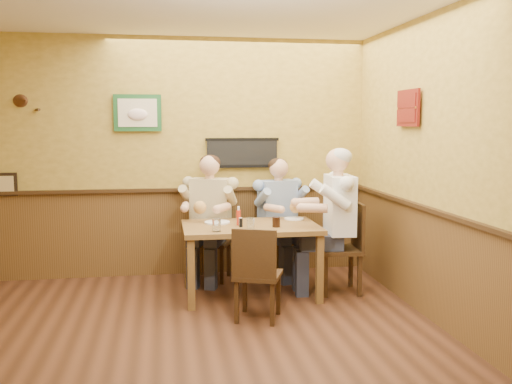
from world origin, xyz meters
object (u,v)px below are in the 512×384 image
Objects in this scene: chair_back_left at (211,241)px; salt_shaker at (240,222)px; chair_near_side at (258,273)px; water_glass_mid at (251,224)px; diner_blue_polo at (277,223)px; hot_sauce_bottle at (239,217)px; cola_tumbler at (276,222)px; chair_back_right at (277,239)px; diner_tan_shirt at (211,224)px; chair_right_end at (339,248)px; water_glass_left at (216,225)px; pepper_shaker at (241,223)px; diner_white_elder at (339,228)px; dining_table at (250,234)px.

salt_shaker is at bearing -50.94° from chair_back_left.
chair_back_left is 1.04× the size of chair_near_side.
water_glass_mid is (0.32, -0.92, 0.35)m from chair_back_left.
diner_blue_polo is 7.12× the size of hot_sauce_bottle.
hot_sauce_bottle is (-0.36, 0.17, 0.04)m from cola_tumbler.
water_glass_mid is (-0.47, -0.97, 0.18)m from diner_blue_polo.
chair_back_right is 0.82m from diner_tan_shirt.
chair_right_end is 5.50× the size of hot_sauce_bottle.
chair_right_end is at bearing 10.92° from water_glass_left.
chair_right_end is at bearing -2.94° from hot_sauce_bottle.
diner_tan_shirt reaches higher than chair_right_end.
chair_back_left is 1.49m from chair_right_end.
salt_shaker is at bearing -142.51° from chair_back_right.
cola_tumbler is (0.28, 0.58, 0.37)m from chair_near_side.
hot_sauce_bottle is at bearing -144.79° from diner_blue_polo.
diner_white_elder is at bearing 3.35° from pepper_shaker.
chair_right_end is 0.21m from diner_white_elder.
pepper_shaker is (-0.55, -0.83, 0.36)m from chair_back_right.
chair_back_right is 1.54m from chair_near_side.
diner_tan_shirt reaches higher than chair_back_left.
diner_blue_polo reaches higher than chair_near_side.
dining_table is 0.84m from diner_blue_polo.
hot_sauce_bottle is (-1.07, 0.06, 0.35)m from chair_right_end.
chair_right_end is 9.23× the size of cola_tumbler.
water_glass_left reaches higher than pepper_shaker.
diner_blue_polo reaches higher than pepper_shaker.
chair_back_right is at bearing 23.18° from chair_back_left.
diner_white_elder is 0.73m from cola_tumbler.
diner_blue_polo is (0.79, 0.05, 0.17)m from chair_back_left.
cola_tumbler is 1.20× the size of pepper_shaker.
diner_blue_polo reaches higher than chair_right_end.
chair_right_end reaches higher than chair_back_right.
diner_blue_polo is 0.93m from hot_sauce_bottle.
dining_table is 0.77m from chair_near_side.
diner_white_elder reaches higher than pepper_shaker.
water_glass_mid is (-0.04, -0.25, 0.15)m from dining_table.
salt_shaker is at bearing -50.94° from diner_tan_shirt.
salt_shaker is at bearing 44.58° from water_glass_left.
dining_table is 1.01× the size of diner_white_elder.
cola_tumbler reaches higher than dining_table.
chair_near_side is (0.31, -1.42, -0.02)m from chair_back_left.
chair_right_end is at bearing 180.00° from diner_white_elder.
water_glass_left reaches higher than salt_shaker.
diner_tan_shirt reaches higher than water_glass_left.
chair_near_side is 8.32× the size of cola_tumbler.
salt_shaker is at bearing -63.52° from chair_near_side.
chair_near_side is 0.74m from cola_tumbler.
salt_shaker is 0.07m from pepper_shaker.
diner_tan_shirt is 0.79m from diner_blue_polo.
chair_back_left is (-0.36, 0.68, -0.20)m from dining_table.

